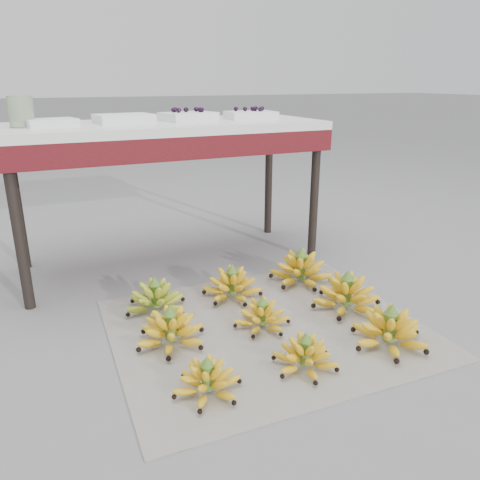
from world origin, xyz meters
name	(u,v)px	position (x,y,z in m)	size (l,w,h in m)	color
ground	(239,332)	(0.00, 0.00, 0.00)	(60.00, 60.00, 0.00)	gray
newspaper_mat	(267,328)	(0.12, -0.02, 0.00)	(1.25, 1.05, 0.01)	silver
bunch_front_left	(207,381)	(-0.26, -0.32, 0.05)	(0.26, 0.26, 0.14)	yellow
bunch_front_center	(305,356)	(0.10, -0.34, 0.05)	(0.27, 0.27, 0.14)	yellow
bunch_front_right	(389,331)	(0.48, -0.34, 0.07)	(0.38, 0.38, 0.18)	yellow
bunch_mid_left	(171,331)	(-0.28, 0.02, 0.06)	(0.29, 0.29, 0.17)	yellow
bunch_mid_center	(262,317)	(0.10, -0.01, 0.05)	(0.31, 0.31, 0.14)	yellow
bunch_mid_right	(347,295)	(0.52, -0.02, 0.07)	(0.40, 0.40, 0.19)	yellow
bunch_back_left	(156,299)	(-0.26, 0.32, 0.06)	(0.29, 0.29, 0.17)	olive
bunch_back_center	(232,286)	(0.10, 0.31, 0.06)	(0.30, 0.30, 0.17)	yellow
bunch_back_right	(301,270)	(0.49, 0.32, 0.07)	(0.41, 0.41, 0.19)	yellow
vendor_table	(167,139)	(-0.02, 0.87, 0.69)	(1.63, 0.65, 0.78)	black
tray_far_left	(51,123)	(-0.57, 0.85, 0.80)	(0.25, 0.20, 0.04)	silver
tray_left	(124,119)	(-0.23, 0.90, 0.80)	(0.30, 0.23, 0.04)	silver
tray_right	(188,116)	(0.12, 0.91, 0.80)	(0.31, 0.25, 0.07)	silver
tray_far_right	(251,115)	(0.47, 0.87, 0.80)	(0.27, 0.21, 0.07)	silver
glass_jar	(21,112)	(-0.69, 0.87, 0.85)	(0.11, 0.11, 0.14)	beige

